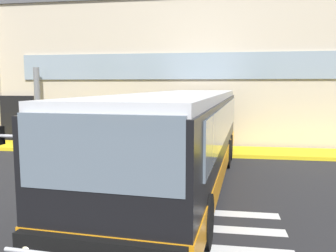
# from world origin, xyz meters

# --- Properties ---
(ground_plane) EXTENTS (80.00, 90.00, 0.02)m
(ground_plane) POSITION_xyz_m (0.00, 0.00, -0.01)
(ground_plane) COLOR #232326
(ground_plane) RESTS_ON ground
(bay_paint_stripes) EXTENTS (4.40, 3.96, 0.01)m
(bay_paint_stripes) POSITION_xyz_m (2.00, -4.20, 0.00)
(bay_paint_stripes) COLOR silver
(bay_paint_stripes) RESTS_ON ground
(terminal_building) EXTENTS (23.47, 13.80, 7.19)m
(terminal_building) POSITION_xyz_m (-0.69, 11.63, 3.59)
(terminal_building) COLOR beige
(terminal_building) RESTS_ON ground
(boarding_curb) EXTENTS (25.67, 2.00, 0.15)m
(boarding_curb) POSITION_xyz_m (0.00, 4.80, 0.07)
(boarding_curb) COLOR yellow
(boarding_curb) RESTS_ON ground
(entry_support_column) EXTENTS (0.28, 0.28, 3.62)m
(entry_support_column) POSITION_xyz_m (-5.91, 5.40, 1.96)
(entry_support_column) COLOR slate
(entry_support_column) RESTS_ON boarding_curb
(bus_main_foreground) EXTENTS (3.84, 12.00, 2.70)m
(bus_main_foreground) POSITION_xyz_m (1.70, -0.25, 1.34)
(bus_main_foreground) COLOR black
(bus_main_foreground) RESTS_ON ground
(passenger_near_column) EXTENTS (0.59, 0.39, 1.68)m
(passenger_near_column) POSITION_xyz_m (-5.11, 5.03, 1.11)
(passenger_near_column) COLOR #4C4233
(passenger_near_column) RESTS_ON boarding_curb
(passenger_by_doorway) EXTENTS (0.48, 0.41, 1.68)m
(passenger_by_doorway) POSITION_xyz_m (-4.14, 4.84, 1.08)
(passenger_by_doorway) COLOR #2D2D33
(passenger_by_doorway) RESTS_ON boarding_curb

